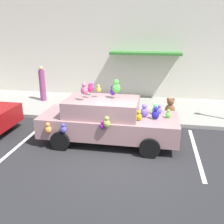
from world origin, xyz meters
name	(u,v)px	position (x,y,z in m)	size (l,w,h in m)	color
ground_plane	(116,160)	(0.00, 0.00, 0.00)	(60.00, 60.00, 0.00)	#262628
sidewalk	(133,108)	(0.00, 5.00, 0.07)	(24.00, 4.00, 0.15)	gray
storefront_building	(138,39)	(0.00, 7.14, 3.19)	(24.00, 1.25, 6.40)	beige
parking_stripe_front	(196,151)	(2.47, 1.00, 0.00)	(0.12, 3.60, 0.01)	silver
parking_stripe_rear	(27,138)	(-3.42, 1.00, 0.00)	(0.12, 3.60, 0.01)	silver
plush_covered_car	(107,120)	(-0.50, 1.24, 0.80)	(4.65, 2.03, 2.20)	gray
teddy_bear_on_sidewalk	(170,108)	(1.72, 3.93, 0.53)	(0.43, 0.36, 0.82)	brown
pedestrian_near_shopfront	(42,84)	(-4.72, 5.28, 1.00)	(0.30, 0.30, 1.80)	#82396D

